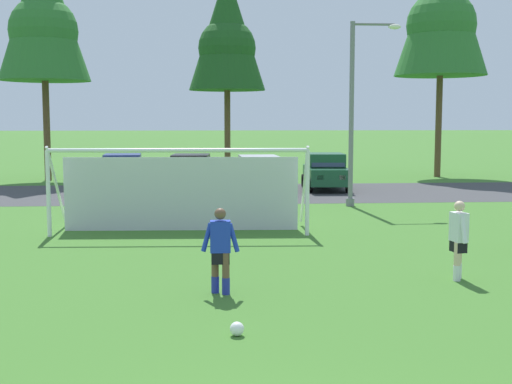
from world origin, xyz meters
name	(u,v)px	position (x,y,z in m)	size (l,w,h in m)	color
ground_plane	(220,230)	(0.00, 15.00, 0.00)	(400.00, 400.00, 0.00)	#3D7028
parking_lot_strip	(215,193)	(0.00, 25.30, 0.00)	(52.00, 8.40, 0.01)	#3D3D3F
soccer_ball	(237,329)	(0.01, 4.84, 0.11)	(0.22, 0.22, 0.22)	white
soccer_goal	(181,188)	(-1.16, 14.76, 1.29)	(7.50, 2.29, 2.57)	white
player_midfield_center	(458,240)	(4.75, 8.18, 0.82)	(0.30, 0.75, 1.64)	beige
player_defender_far	(220,251)	(-0.17, 7.42, 0.82)	(0.73, 0.28, 1.64)	brown
parked_car_slot_far_left	(123,172)	(-4.22, 26.46, 0.88)	(2.25, 4.31, 1.72)	navy
parked_car_slot_left	(191,173)	(-1.07, 25.98, 0.88)	(2.24, 4.31, 1.72)	black
parked_car_slot_center_left	(259,175)	(1.96, 24.62, 0.88)	(2.15, 4.26, 1.72)	#B2B2BC
parked_car_slot_center	(326,171)	(5.29, 26.48, 0.88)	(2.22, 4.30, 1.72)	#194C2D
tree_left_edge	(43,14)	(-8.97, 32.52, 8.92)	(4.86, 4.86, 12.96)	brown
tree_mid_left	(227,34)	(0.96, 35.68, 8.36)	(4.56, 4.56, 12.16)	brown
tree_center_back	(442,8)	(13.10, 33.27, 9.63)	(5.24, 5.24, 13.98)	brown
street_lamp	(356,111)	(5.32, 20.31, 3.62)	(2.00, 0.32, 6.97)	slate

